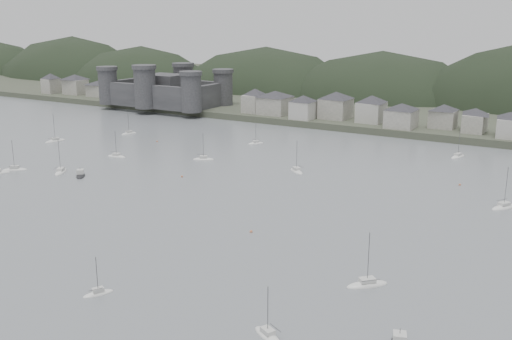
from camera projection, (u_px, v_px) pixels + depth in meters
The scene contains 9 objects.
ground at pixel (44, 291), 106.09m from camera, with size 900.00×900.00×0.00m, color slate.
far_shore_land at pixel (445, 98), 350.24m from camera, with size 900.00×250.00×3.00m, color #383D2D.
forested_ridge at pixel (440, 126), 329.84m from camera, with size 851.55×103.94×102.57m.
castle at pixel (165, 90), 312.25m from camera, with size 66.00×43.00×20.00m.
waterfront_town at pixel (507, 121), 230.63m from camera, with size 451.48×28.46×12.92m.
sailboat_lead at pixel (55, 141), 234.47m from camera, with size 4.12×9.21×12.14m.
moored_fleet at pixel (175, 191), 166.59m from camera, with size 185.92×177.49×12.15m.
motor_launch_far at pixel (81, 175), 182.88m from camera, with size 6.87×7.25×3.77m.
mooring_buoys at pixel (173, 190), 167.70m from camera, with size 122.62×112.09×0.70m.
Camera 1 is at (83.21, -63.22, 48.13)m, focal length 40.96 mm.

